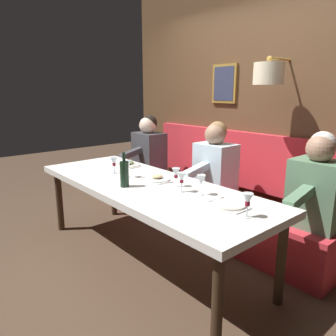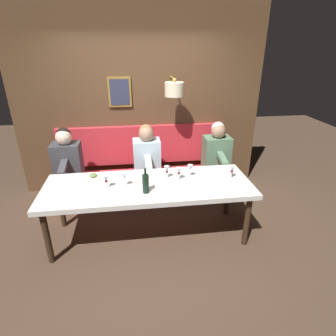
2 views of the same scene
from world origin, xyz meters
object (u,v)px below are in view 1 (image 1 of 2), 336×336
wine_glass_0 (248,200)px  wine_glass_1 (201,181)px  dining_table (146,190)px  wine_glass_3 (176,174)px  wine_glass_4 (114,162)px  diner_middle (149,147)px  diner_nearest (317,184)px  wine_glass_2 (182,178)px  diner_near (215,162)px  wine_bottle (124,174)px  wine_glass_5 (127,165)px

wine_glass_0 → wine_glass_1: (0.11, 0.51, 0.00)m
wine_glass_0 → dining_table: bearing=91.9°
wine_glass_0 → wine_glass_3: bearing=82.5°
wine_glass_4 → diner_middle: bearing=34.5°
dining_table → diner_middle: (0.88, 1.11, 0.14)m
diner_nearest → wine_glass_2: size_ratio=4.82×
wine_glass_2 → wine_glass_0: bearing=-93.4°
diner_near → wine_glass_4: size_ratio=4.82×
wine_glass_1 → wine_glass_3: 0.30m
wine_glass_3 → wine_bottle: 0.44m
wine_glass_2 → wine_glass_5: size_ratio=1.00×
wine_glass_4 → wine_bottle: 0.48m
wine_glass_2 → wine_glass_5: same height
diner_middle → wine_glass_4: bearing=-145.5°
wine_glass_1 → wine_glass_2: (-0.07, 0.16, -0.00)m
dining_table → wine_glass_2: bearing=-78.9°
wine_glass_5 → dining_table: bearing=-88.9°
wine_glass_2 → diner_middle: bearing=61.8°
diner_near → wine_glass_4: bearing=149.4°
diner_near → wine_glass_2: 0.88m
wine_glass_2 → wine_glass_4: same height
diner_nearest → wine_glass_3: (-0.74, 0.88, 0.04)m
diner_middle → wine_glass_5: diner_middle is taller
wine_glass_1 → wine_glass_4: size_ratio=1.00×
diner_middle → wine_bottle: 1.52m
dining_table → wine_glass_0: 1.07m
wine_glass_3 → wine_glass_2: bearing=-115.0°
diner_nearest → wine_glass_0: bearing=175.6°
dining_table → wine_glass_5: (-0.01, 0.28, 0.18)m
wine_glass_5 → wine_glass_4: bearing=94.9°
wine_glass_0 → wine_glass_5: size_ratio=1.00×
wine_glass_1 → wine_glass_3: bearing=89.8°
diner_near → wine_glass_1: (-0.74, -0.50, 0.04)m
wine_glass_0 → wine_glass_5: 1.34m
diner_near → wine_glass_5: bearing=159.9°
wine_glass_3 → diner_nearest: bearing=-49.9°
diner_nearest → wine_glass_4: bearing=119.3°
wine_glass_5 → wine_bottle: 0.31m
diner_near → wine_glass_2: (-0.81, -0.35, 0.04)m
diner_middle → wine_glass_1: bearing=-114.1°
wine_glass_2 → wine_glass_1: bearing=-67.3°
wine_glass_4 → wine_bottle: size_ratio=0.55×
wine_glass_5 → wine_bottle: wine_bottle is taller
diner_near → wine_glass_0: size_ratio=4.82×
wine_glass_0 → wine_glass_1: size_ratio=1.00×
diner_middle → wine_glass_0: (-0.85, -2.17, 0.04)m
diner_nearest → wine_bottle: (-1.08, 1.16, 0.04)m
diner_middle → wine_glass_4: diner_middle is taller
diner_near → wine_glass_5: diner_near is taller
wine_glass_4 → wine_glass_2: bearing=-83.6°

